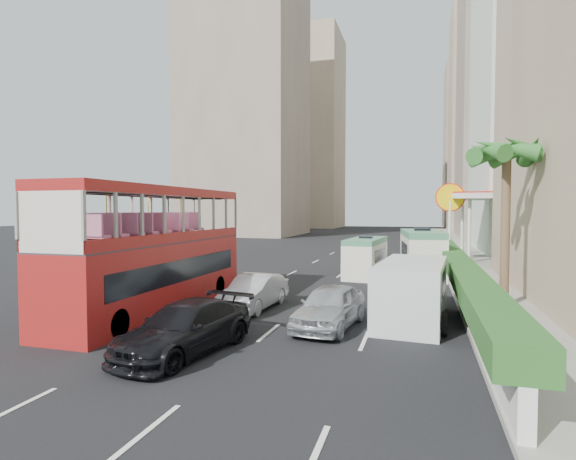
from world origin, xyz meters
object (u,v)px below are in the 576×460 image
at_px(double_decker_bus, 156,249).
at_px(panel_van_far, 420,247).
at_px(palm_tree, 505,228).
at_px(car_black, 185,353).
at_px(car_silver_lane_b, 330,327).
at_px(minibus_far, 422,253).
at_px(van_asset, 364,271).
at_px(shell_station, 492,227).
at_px(minibus_near, 366,257).
at_px(car_silver_lane_a, 254,309).
at_px(panel_van_near, 412,291).

xyz_separation_m(double_decker_bus, panel_van_far, (10.49, 23.98, -1.57)).
xyz_separation_m(panel_van_far, palm_tree, (3.31, -19.98, 2.42)).
bearing_deg(car_black, car_silver_lane_b, 58.74).
xyz_separation_m(minibus_far, panel_van_far, (-0.07, 10.81, -0.46)).
bearing_deg(panel_van_far, van_asset, -105.51).
distance_m(panel_van_far, shell_station, 5.88).
relative_size(double_decker_bus, panel_van_far, 2.28).
distance_m(car_silver_lane_b, palm_tree, 8.63).
relative_size(minibus_far, panel_van_far, 1.33).
bearing_deg(palm_tree, shell_station, 83.40).
distance_m(car_black, shell_station, 30.31).
xyz_separation_m(minibus_near, minibus_far, (3.35, 1.16, 0.23)).
height_order(panel_van_far, shell_station, shell_station).
distance_m(double_decker_bus, car_black, 6.64).
relative_size(car_silver_lane_a, panel_van_near, 0.78).
height_order(car_silver_lane_b, panel_van_near, panel_van_near).
distance_m(minibus_near, shell_station, 14.16).
relative_size(car_silver_lane_a, panel_van_far, 0.90).
bearing_deg(shell_station, minibus_near, -128.67).
relative_size(car_black, panel_van_far, 1.03).
height_order(minibus_far, shell_station, shell_station).
bearing_deg(car_silver_lane_a, minibus_near, 75.91).
relative_size(van_asset, palm_tree, 0.83).
height_order(car_silver_lane_a, car_silver_lane_b, car_silver_lane_b).
relative_size(double_decker_bus, shell_station, 1.38).
distance_m(car_silver_lane_a, van_asset, 13.18).
bearing_deg(minibus_far, double_decker_bus, -135.30).
xyz_separation_m(car_silver_lane_a, panel_van_near, (6.37, -0.25, 1.11)).
bearing_deg(shell_station, palm_tree, -96.60).
height_order(van_asset, palm_tree, palm_tree).
relative_size(van_asset, panel_van_near, 0.96).
bearing_deg(minibus_far, shell_station, 54.42).
height_order(minibus_far, palm_tree, palm_tree).
bearing_deg(minibus_near, car_silver_lane_a, -102.46).
height_order(minibus_near, shell_station, shell_station).
distance_m(minibus_near, panel_van_far, 12.41).
xyz_separation_m(minibus_far, shell_station, (5.44, 9.82, 1.33)).
bearing_deg(minibus_far, car_black, -116.87).
bearing_deg(van_asset, double_decker_bus, -115.08).
height_order(car_silver_lane_a, minibus_near, minibus_near).
bearing_deg(palm_tree, minibus_near, 129.45).
bearing_deg(car_silver_lane_b, double_decker_bus, -178.75).
bearing_deg(car_silver_lane_b, shell_station, 77.06).
xyz_separation_m(double_decker_bus, panel_van_near, (10.19, 1.06, -1.42)).
bearing_deg(shell_station, panel_van_near, -104.84).
height_order(double_decker_bus, car_silver_lane_a, double_decker_bus).
height_order(double_decker_bus, minibus_far, double_decker_bus).
bearing_deg(car_silver_lane_a, palm_tree, 18.55).
bearing_deg(panel_van_far, panel_van_near, -85.86).
xyz_separation_m(car_black, van_asset, (2.87, 18.83, 0.00)).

